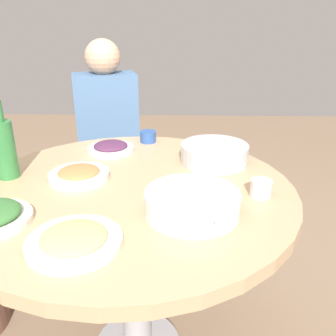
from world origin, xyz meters
The scene contains 11 objects.
round_dining_table centered at (0.00, 0.00, 0.66)m, with size 1.13×1.13×0.77m.
rice_bowl centered at (0.31, 0.23, 0.81)m, with size 0.27×0.27×0.08m.
soup_bowl centered at (0.21, -0.18, 0.80)m, with size 0.28×0.29×0.07m.
dish_tofu_braise centered at (-0.19, 0.06, 0.79)m, with size 0.22×0.22×0.04m.
dish_eggplant centered at (-0.13, 0.35, 0.79)m, with size 0.20×0.20×0.04m.
dish_noodles centered at (-0.10, -0.35, 0.79)m, with size 0.25×0.25×0.04m.
green_bottle centered at (-0.46, 0.07, 0.89)m, with size 0.08×0.08×0.28m.
tea_cup_near centered at (0.43, -0.06, 0.80)m, with size 0.07×0.07×0.06m, color silver.
tea_cup_far centered at (0.02, 0.48, 0.80)m, with size 0.07×0.07×0.05m, color #2A4D92.
stool_for_diner_right centered at (-0.24, 0.85, 0.23)m, with size 0.31×0.31×0.45m, color brown.
diner_right centered at (-0.24, 0.85, 0.77)m, with size 0.40×0.41×0.76m.
Camera 1 is at (0.16, -1.12, 1.31)m, focal length 38.26 mm.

